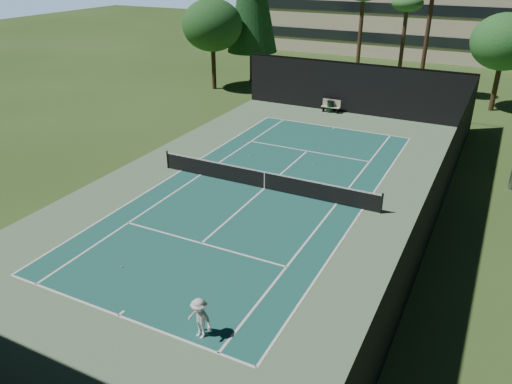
% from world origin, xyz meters
% --- Properties ---
extents(ground, '(160.00, 160.00, 0.00)m').
position_xyz_m(ground, '(0.00, 0.00, 0.00)').
color(ground, '#304E1D').
rests_on(ground, ground).
extents(apron_slab, '(18.00, 32.00, 0.01)m').
position_xyz_m(apron_slab, '(0.00, 0.00, 0.01)').
color(apron_slab, '#5E7F59').
rests_on(apron_slab, ground).
extents(court_surface, '(10.97, 23.77, 0.01)m').
position_xyz_m(court_surface, '(0.00, 0.00, 0.01)').
color(court_surface, '#1C5A50').
rests_on(court_surface, ground).
extents(court_lines, '(11.07, 23.87, 0.01)m').
position_xyz_m(court_lines, '(0.00, 0.00, 0.02)').
color(court_lines, white).
rests_on(court_lines, ground).
extents(tennis_net, '(12.90, 0.10, 1.10)m').
position_xyz_m(tennis_net, '(0.00, 0.00, 0.56)').
color(tennis_net, black).
rests_on(tennis_net, ground).
extents(fence, '(18.04, 32.05, 4.03)m').
position_xyz_m(fence, '(0.00, 0.06, 2.01)').
color(fence, black).
rests_on(fence, ground).
extents(player, '(1.07, 0.73, 1.53)m').
position_xyz_m(player, '(3.17, -11.46, 0.76)').
color(player, silver).
rests_on(player, ground).
extents(tennis_ball_a, '(0.07, 0.07, 0.07)m').
position_xyz_m(tennis_ball_a, '(-1.90, -9.46, 0.04)').
color(tennis_ball_a, '#C8DA31').
rests_on(tennis_ball_a, ground).
extents(tennis_ball_b, '(0.08, 0.08, 0.08)m').
position_xyz_m(tennis_ball_b, '(-3.98, 4.22, 0.04)').
color(tennis_ball_b, '#C5D02F').
rests_on(tennis_ball_b, ground).
extents(tennis_ball_c, '(0.07, 0.07, 0.07)m').
position_xyz_m(tennis_ball_c, '(1.14, 4.38, 0.04)').
color(tennis_ball_c, '#BCCC2E').
rests_on(tennis_ball_c, ground).
extents(tennis_ball_d, '(0.06, 0.06, 0.06)m').
position_xyz_m(tennis_ball_d, '(-3.04, 4.02, 0.03)').
color(tennis_ball_d, '#CDE433').
rests_on(tennis_ball_d, ground).
extents(park_bench, '(1.50, 0.45, 1.02)m').
position_xyz_m(park_bench, '(-1.55, 15.55, 0.55)').
color(park_bench, beige).
rests_on(park_bench, ground).
extents(trash_bin, '(0.56, 0.56, 0.95)m').
position_xyz_m(trash_bin, '(-1.59, 15.49, 0.48)').
color(trash_bin, black).
rests_on(trash_bin, ground).
extents(palm_b, '(2.80, 2.80, 8.42)m').
position_xyz_m(palm_b, '(1.50, 26.00, 7.36)').
color(palm_b, '#4B3020').
rests_on(palm_b, ground).
extents(decid_tree_a, '(5.12, 5.12, 7.62)m').
position_xyz_m(decid_tree_a, '(10.00, 22.00, 5.42)').
color(decid_tree_a, '#402B1B').
rests_on(decid_tree_a, ground).
extents(decid_tree_c, '(5.44, 5.44, 8.09)m').
position_xyz_m(decid_tree_c, '(-14.00, 18.00, 5.76)').
color(decid_tree_c, '#3F291B').
rests_on(decid_tree_c, ground).
extents(campus_building, '(40.50, 12.50, 8.30)m').
position_xyz_m(campus_building, '(0.00, 45.98, 4.21)').
color(campus_building, beige).
rests_on(campus_building, ground).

